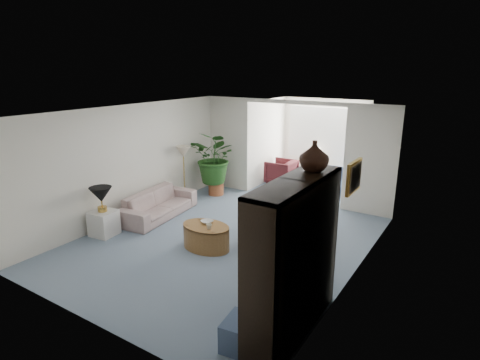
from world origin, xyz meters
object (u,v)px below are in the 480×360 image
Objects in this scene: coffee_table at (206,237)px; sunroom_chair_blue at (331,180)px; sofa at (159,204)px; end_table at (104,223)px; plant_pot at (216,189)px; sunroom_table at (316,173)px; floor_lamp at (183,152)px; side_table_dark at (313,223)px; framed_picture at (355,177)px; coffee_bowl at (207,222)px; coffee_cup at (209,227)px; entertainment_cabinet at (294,258)px; ottoman at (244,335)px; wingback_chair at (274,215)px; table_lamp at (101,195)px; cabinet_urn at (314,156)px; sunroom_chair_maroon at (281,172)px.

coffee_table is 4.58m from sunroom_chair_blue.
sofa is 3.96× the size of end_table.
plant_pot is 3.11m from sunroom_table.
side_table_dark is (3.63, -0.43, -0.94)m from floor_lamp.
end_table is 4.16m from side_table_dark.
coffee_bowl is (-2.63, -0.19, -1.22)m from framed_picture.
coffee_cup is 2.55m from entertainment_cabinet.
ottoman is 6.58m from sunroom_chair_blue.
coffee_cup is 0.10× the size of wingback_chair.
ottoman is 1.15× the size of plant_pot.
side_table_dark is 4.05m from sunroom_table.
table_lamp is 4.63m from cabinet_urn.
table_lamp is at bearing 0.00° from end_table.
side_table_dark is (3.58, 2.12, -0.54)m from table_lamp.
framed_picture is 1.09× the size of ottoman.
framed_picture reaches higher than coffee_bowl.
coffee_table is 1.52× the size of side_table_dark.
sofa is at bearing 158.08° from coffee_cup.
sunroom_chair_maroon is at bearing 90.07° from sunroom_chair_blue.
end_table reaches higher than plant_pot.
sunroom_chair_maroon is (-3.30, 4.23, -1.35)m from framed_picture.
framed_picture is 4.70m from sofa.
sofa is 5.54× the size of floor_lamp.
sofa is 19.78× the size of coffee_cup.
entertainment_cabinet is 1.29m from cabinet_urn.
coffee_bowl is 4.49m from sunroom_chair_blue.
end_table is at bearing -109.69° from sunroom_table.
floor_lamp is 3.05m from coffee_table.
sofa is 4.74m from ottoman.
sunroom_chair_blue is (-1.80, 4.23, -1.36)m from framed_picture.
coffee_cup is at bearing -88.66° from sunroom_table.
ottoman is (1.89, -1.84, -0.31)m from coffee_cup.
sunroom_chair_maroon is at bearing 120.12° from cabinet_urn.
plant_pot is (-3.22, 1.20, -0.15)m from side_table_dark.
coffee_cup is at bearing -33.69° from coffee_table.
floor_lamp is 5.78m from ottoman.
coffee_bowl is 3.10m from plant_pot.
side_table_dark is at bearing 107.16° from entertainment_cabinet.
coffee_cup is 3.38m from plant_pot.
plant_pot is at bearing -29.25° from wingback_chair.
sunroom_table is (-1.47, 3.78, -0.06)m from side_table_dark.
coffee_bowl is (2.09, -1.82, -0.77)m from floor_lamp.
ottoman is at bearing -168.87° from sunroom_chair_blue.
table_lamp is at bearing 162.38° from ottoman.
entertainment_cabinet reaches higher than floor_lamp.
sunroom_table is at bearing 91.34° from coffee_cup.
framed_picture reaches higher than end_table.
coffee_cup reaches higher than coffee_table.
ottoman is at bearing -103.67° from framed_picture.
entertainment_cabinet reaches higher than end_table.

